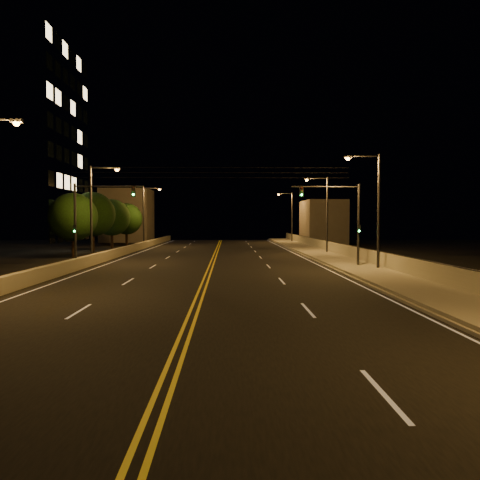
{
  "coord_description": "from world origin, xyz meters",
  "views": [
    {
      "loc": [
        1.33,
        -7.82,
        3.54
      ],
      "look_at": [
        2.0,
        18.0,
        2.5
      ],
      "focal_mm": 35.0,
      "sensor_mm": 36.0,
      "label": 1
    }
  ],
  "objects_px": {
    "streetlight_5": "(95,206)",
    "tree_2": "(112,217)",
    "streetlight_2": "(324,209)",
    "tree_3": "(126,219)",
    "streetlight_6": "(146,212)",
    "traffic_signal_left": "(89,215)",
    "streetlight_1": "(374,203)",
    "traffic_signal_right": "(345,216)",
    "tree_1": "(93,214)",
    "streetlight_3": "(290,214)",
    "tree_0": "(73,217)"
  },
  "relations": [
    {
      "from": "streetlight_2",
      "to": "streetlight_3",
      "type": "bearing_deg",
      "value": 90.0
    },
    {
      "from": "tree_1",
      "to": "tree_3",
      "type": "xyz_separation_m",
      "value": [
        0.74,
        14.3,
        -0.46
      ]
    },
    {
      "from": "streetlight_6",
      "to": "tree_2",
      "type": "height_order",
      "value": "streetlight_6"
    },
    {
      "from": "streetlight_2",
      "to": "streetlight_5",
      "type": "xyz_separation_m",
      "value": [
        -21.39,
        -9.31,
        0.0
      ]
    },
    {
      "from": "streetlight_1",
      "to": "streetlight_2",
      "type": "bearing_deg",
      "value": 90.0
    },
    {
      "from": "traffic_signal_right",
      "to": "tree_1",
      "type": "relative_size",
      "value": 0.92
    },
    {
      "from": "streetlight_2",
      "to": "tree_3",
      "type": "xyz_separation_m",
      "value": [
        -24.8,
        18.77,
        -0.92
      ]
    },
    {
      "from": "streetlight_2",
      "to": "streetlight_6",
      "type": "xyz_separation_m",
      "value": [
        -21.39,
        15.18,
        0.0
      ]
    },
    {
      "from": "streetlight_2",
      "to": "tree_0",
      "type": "height_order",
      "value": "streetlight_2"
    },
    {
      "from": "streetlight_1",
      "to": "streetlight_2",
      "type": "relative_size",
      "value": 1.0
    },
    {
      "from": "streetlight_3",
      "to": "tree_3",
      "type": "xyz_separation_m",
      "value": [
        -24.8,
        -8.23,
        -0.92
      ]
    },
    {
      "from": "traffic_signal_left",
      "to": "tree_1",
      "type": "distance_m",
      "value": 19.86
    },
    {
      "from": "streetlight_2",
      "to": "streetlight_5",
      "type": "bearing_deg",
      "value": -156.49
    },
    {
      "from": "tree_0",
      "to": "tree_1",
      "type": "bearing_deg",
      "value": 93.66
    },
    {
      "from": "streetlight_3",
      "to": "streetlight_5",
      "type": "xyz_separation_m",
      "value": [
        -21.39,
        -36.31,
        0.0
      ]
    },
    {
      "from": "traffic_signal_right",
      "to": "tree_1",
      "type": "height_order",
      "value": "tree_1"
    },
    {
      "from": "tree_0",
      "to": "streetlight_5",
      "type": "bearing_deg",
      "value": -56.64
    },
    {
      "from": "streetlight_3",
      "to": "tree_3",
      "type": "relative_size",
      "value": 1.34
    },
    {
      "from": "traffic_signal_right",
      "to": "tree_0",
      "type": "xyz_separation_m",
      "value": [
        -23.53,
        10.88,
        -0.02
      ]
    },
    {
      "from": "streetlight_1",
      "to": "tree_2",
      "type": "distance_m",
      "value": 37.89
    },
    {
      "from": "traffic_signal_right",
      "to": "tree_2",
      "type": "distance_m",
      "value": 35.29
    },
    {
      "from": "streetlight_3",
      "to": "streetlight_5",
      "type": "relative_size",
      "value": 1.0
    },
    {
      "from": "streetlight_6",
      "to": "tree_2",
      "type": "bearing_deg",
      "value": -135.49
    },
    {
      "from": "traffic_signal_left",
      "to": "traffic_signal_right",
      "type": "bearing_deg",
      "value": 0.0
    },
    {
      "from": "streetlight_2",
      "to": "traffic_signal_right",
      "type": "relative_size",
      "value": 1.3
    },
    {
      "from": "streetlight_5",
      "to": "tree_2",
      "type": "relative_size",
      "value": 1.28
    },
    {
      "from": "traffic_signal_right",
      "to": "tree_2",
      "type": "height_order",
      "value": "tree_2"
    },
    {
      "from": "streetlight_6",
      "to": "tree_2",
      "type": "xyz_separation_m",
      "value": [
        -3.73,
        -3.67,
        -0.77
      ]
    },
    {
      "from": "streetlight_2",
      "to": "streetlight_1",
      "type": "bearing_deg",
      "value": -90.0
    },
    {
      "from": "streetlight_5",
      "to": "tree_3",
      "type": "distance_m",
      "value": 28.3
    },
    {
      "from": "streetlight_5",
      "to": "tree_3",
      "type": "bearing_deg",
      "value": 96.92
    },
    {
      "from": "traffic_signal_right",
      "to": "tree_3",
      "type": "height_order",
      "value": "traffic_signal_right"
    },
    {
      "from": "streetlight_5",
      "to": "traffic_signal_right",
      "type": "relative_size",
      "value": 1.3
    },
    {
      "from": "streetlight_3",
      "to": "tree_1",
      "type": "height_order",
      "value": "streetlight_3"
    },
    {
      "from": "traffic_signal_right",
      "to": "tree_1",
      "type": "bearing_deg",
      "value": 141.48
    },
    {
      "from": "tree_3",
      "to": "traffic_signal_right",
      "type": "bearing_deg",
      "value": -55.13
    },
    {
      "from": "traffic_signal_left",
      "to": "tree_1",
      "type": "bearing_deg",
      "value": 105.26
    },
    {
      "from": "streetlight_6",
      "to": "traffic_signal_right",
      "type": "distance_m",
      "value": 35.91
    },
    {
      "from": "streetlight_1",
      "to": "streetlight_6",
      "type": "distance_m",
      "value": 38.51
    },
    {
      "from": "tree_3",
      "to": "streetlight_3",
      "type": "bearing_deg",
      "value": 18.37
    },
    {
      "from": "streetlight_2",
      "to": "traffic_signal_right",
      "type": "height_order",
      "value": "streetlight_2"
    },
    {
      "from": "tree_2",
      "to": "tree_3",
      "type": "xyz_separation_m",
      "value": [
        0.32,
        7.26,
        -0.16
      ]
    },
    {
      "from": "tree_2",
      "to": "streetlight_5",
      "type": "bearing_deg",
      "value": -79.84
    },
    {
      "from": "streetlight_2",
      "to": "traffic_signal_right",
      "type": "distance_m",
      "value": 14.78
    },
    {
      "from": "streetlight_6",
      "to": "tree_3",
      "type": "distance_m",
      "value": 5.04
    },
    {
      "from": "streetlight_1",
      "to": "tree_3",
      "type": "xyz_separation_m",
      "value": [
        -24.8,
        35.62,
        -0.92
      ]
    },
    {
      "from": "streetlight_2",
      "to": "streetlight_3",
      "type": "distance_m",
      "value": 27.01
    },
    {
      "from": "tree_0",
      "to": "tree_1",
      "type": "distance_m",
      "value": 8.3
    },
    {
      "from": "streetlight_2",
      "to": "traffic_signal_left",
      "type": "height_order",
      "value": "streetlight_2"
    },
    {
      "from": "streetlight_3",
      "to": "tree_3",
      "type": "distance_m",
      "value": 26.15
    }
  ]
}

